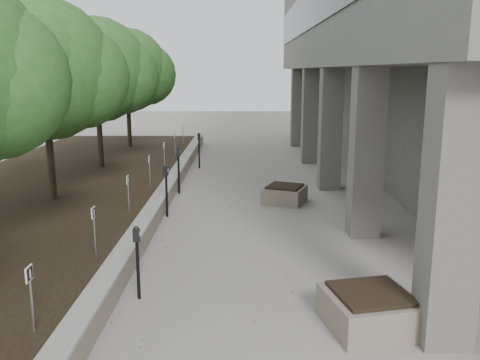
{
  "coord_description": "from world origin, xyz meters",
  "views": [
    {
      "loc": [
        0.48,
        -5.87,
        3.89
      ],
      "look_at": [
        0.43,
        6.51,
        1.24
      ],
      "focal_mm": 38.27,
      "sensor_mm": 36.0,
      "label": 1
    }
  ],
  "objects_px": {
    "crabapple_tree_4": "(97,92)",
    "parking_meter_2": "(138,263)",
    "parking_meter_3": "(167,191)",
    "parking_meter_4": "(179,170)",
    "planter_front": "(370,309)",
    "parking_meter_5": "(199,151)",
    "planter_back": "(285,194)",
    "crabapple_tree_5": "(127,88)",
    "crabapple_tree_3": "(46,100)"
  },
  "relations": [
    {
      "from": "crabapple_tree_4",
      "to": "parking_meter_3",
      "type": "distance_m",
      "value": 6.81
    },
    {
      "from": "crabapple_tree_3",
      "to": "parking_meter_3",
      "type": "xyz_separation_m",
      "value": [
        3.25,
        -0.49,
        -2.39
      ]
    },
    {
      "from": "crabapple_tree_5",
      "to": "planter_back",
      "type": "bearing_deg",
      "value": -53.67
    },
    {
      "from": "crabapple_tree_3",
      "to": "parking_meter_5",
      "type": "height_order",
      "value": "crabapple_tree_3"
    },
    {
      "from": "crabapple_tree_4",
      "to": "crabapple_tree_5",
      "type": "height_order",
      "value": "same"
    },
    {
      "from": "crabapple_tree_4",
      "to": "parking_meter_5",
      "type": "relative_size",
      "value": 3.72
    },
    {
      "from": "crabapple_tree_4",
      "to": "parking_meter_2",
      "type": "bearing_deg",
      "value": -71.76
    },
    {
      "from": "parking_meter_2",
      "to": "parking_meter_3",
      "type": "height_order",
      "value": "parking_meter_3"
    },
    {
      "from": "crabapple_tree_5",
      "to": "planter_back",
      "type": "height_order",
      "value": "crabapple_tree_5"
    },
    {
      "from": "parking_meter_3",
      "to": "parking_meter_5",
      "type": "relative_size",
      "value": 0.99
    },
    {
      "from": "parking_meter_5",
      "to": "crabapple_tree_4",
      "type": "bearing_deg",
      "value": -166.92
    },
    {
      "from": "parking_meter_5",
      "to": "planter_front",
      "type": "xyz_separation_m",
      "value": [
        3.71,
        -13.18,
        -0.43
      ]
    },
    {
      "from": "parking_meter_2",
      "to": "planter_front",
      "type": "height_order",
      "value": "parking_meter_2"
    },
    {
      "from": "parking_meter_4",
      "to": "parking_meter_5",
      "type": "relative_size",
      "value": 1.06
    },
    {
      "from": "crabapple_tree_5",
      "to": "planter_front",
      "type": "distance_m",
      "value": 18.33
    },
    {
      "from": "planter_front",
      "to": "parking_meter_5",
      "type": "bearing_deg",
      "value": 105.71
    },
    {
      "from": "parking_meter_2",
      "to": "planter_back",
      "type": "distance_m",
      "value": 7.35
    },
    {
      "from": "parking_meter_5",
      "to": "crabapple_tree_5",
      "type": "bearing_deg",
      "value": 125.15
    },
    {
      "from": "parking_meter_2",
      "to": "parking_meter_3",
      "type": "distance_m",
      "value": 5.12
    },
    {
      "from": "parking_meter_4",
      "to": "planter_back",
      "type": "height_order",
      "value": "parking_meter_4"
    },
    {
      "from": "parking_meter_4",
      "to": "crabapple_tree_5",
      "type": "bearing_deg",
      "value": 98.31
    },
    {
      "from": "parking_meter_5",
      "to": "planter_front",
      "type": "relative_size",
      "value": 1.14
    },
    {
      "from": "parking_meter_3",
      "to": "planter_front",
      "type": "xyz_separation_m",
      "value": [
        4.0,
        -6.11,
        -0.43
      ]
    },
    {
      "from": "parking_meter_4",
      "to": "planter_front",
      "type": "height_order",
      "value": "parking_meter_4"
    },
    {
      "from": "parking_meter_2",
      "to": "planter_back",
      "type": "relative_size",
      "value": 1.16
    },
    {
      "from": "parking_meter_3",
      "to": "planter_back",
      "type": "xyz_separation_m",
      "value": [
        3.32,
        1.56,
        -0.46
      ]
    },
    {
      "from": "parking_meter_5",
      "to": "planter_front",
      "type": "height_order",
      "value": "parking_meter_5"
    },
    {
      "from": "parking_meter_3",
      "to": "planter_back",
      "type": "relative_size",
      "value": 1.28
    },
    {
      "from": "crabapple_tree_4",
      "to": "parking_meter_4",
      "type": "height_order",
      "value": "crabapple_tree_4"
    },
    {
      "from": "crabapple_tree_3",
      "to": "crabapple_tree_5",
      "type": "height_order",
      "value": "same"
    },
    {
      "from": "parking_meter_5",
      "to": "parking_meter_2",
      "type": "bearing_deg",
      "value": -101.15
    },
    {
      "from": "parking_meter_4",
      "to": "parking_meter_5",
      "type": "bearing_deg",
      "value": 71.75
    },
    {
      "from": "crabapple_tree_5",
      "to": "crabapple_tree_4",
      "type": "bearing_deg",
      "value": -90.0
    },
    {
      "from": "parking_meter_5",
      "to": "planter_back",
      "type": "distance_m",
      "value": 6.29
    },
    {
      "from": "crabapple_tree_4",
      "to": "parking_meter_2",
      "type": "distance_m",
      "value": 11.42
    },
    {
      "from": "crabapple_tree_4",
      "to": "crabapple_tree_3",
      "type": "bearing_deg",
      "value": -90.0
    },
    {
      "from": "crabapple_tree_3",
      "to": "crabapple_tree_4",
      "type": "relative_size",
      "value": 1.0
    },
    {
      "from": "parking_meter_2",
      "to": "planter_front",
      "type": "distance_m",
      "value": 3.91
    },
    {
      "from": "crabapple_tree_3",
      "to": "parking_meter_4",
      "type": "height_order",
      "value": "crabapple_tree_3"
    },
    {
      "from": "parking_meter_3",
      "to": "parking_meter_4",
      "type": "xyz_separation_m",
      "value": [
        0.0,
        2.7,
        0.05
      ]
    },
    {
      "from": "planter_front",
      "to": "planter_back",
      "type": "distance_m",
      "value": 7.7
    },
    {
      "from": "crabapple_tree_3",
      "to": "parking_meter_4",
      "type": "xyz_separation_m",
      "value": [
        3.25,
        2.21,
        -2.34
      ]
    },
    {
      "from": "crabapple_tree_4",
      "to": "parking_meter_3",
      "type": "height_order",
      "value": "crabapple_tree_4"
    },
    {
      "from": "crabapple_tree_5",
      "to": "parking_meter_5",
      "type": "height_order",
      "value": "crabapple_tree_5"
    },
    {
      "from": "crabapple_tree_3",
      "to": "crabapple_tree_4",
      "type": "height_order",
      "value": "same"
    },
    {
      "from": "crabapple_tree_4",
      "to": "parking_meter_2",
      "type": "relative_size",
      "value": 4.11
    },
    {
      "from": "parking_meter_3",
      "to": "parking_meter_5",
      "type": "bearing_deg",
      "value": 104.43
    },
    {
      "from": "parking_meter_5",
      "to": "planter_front",
      "type": "bearing_deg",
      "value": -85.18
    },
    {
      "from": "parking_meter_4",
      "to": "parking_meter_5",
      "type": "distance_m",
      "value": 4.38
    },
    {
      "from": "parking_meter_3",
      "to": "parking_meter_2",
      "type": "bearing_deg",
      "value": -70.44
    }
  ]
}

